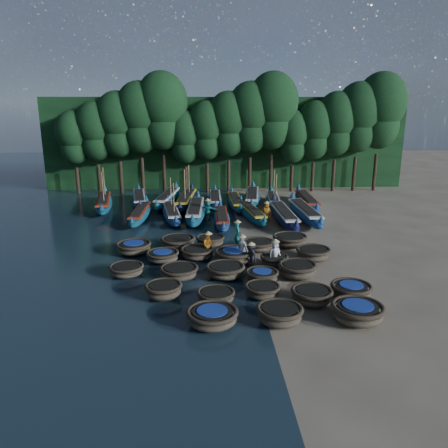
{
  "coord_description": "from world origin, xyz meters",
  "views": [
    {
      "loc": [
        -2.85,
        -26.69,
        9.51
      ],
      "look_at": [
        -1.31,
        2.47,
        1.3
      ],
      "focal_mm": 35.0,
      "sensor_mm": 36.0,
      "label": 1
    }
  ],
  "objects_px": {
    "long_boat_11": "(167,198)",
    "long_boat_12": "(186,200)",
    "long_boat_2": "(140,214)",
    "coracle_5": "(164,290)",
    "long_boat_17": "(307,201)",
    "fisherman_2": "(208,245)",
    "long_boat_8": "(305,213)",
    "coracle_12": "(225,270)",
    "coracle_22": "(210,240)",
    "long_boat_10": "(139,199)",
    "fisherman_0": "(275,253)",
    "long_boat_15": "(252,197)",
    "coracle_16": "(197,253)",
    "fisherman_6": "(266,211)",
    "long_boat_5": "(222,218)",
    "coracle_14": "(298,269)",
    "coracle_21": "(178,242)",
    "long_boat_14": "(236,202)",
    "long_boat_4": "(196,211)",
    "coracle_8": "(312,295)",
    "fisherman_1": "(237,233)",
    "long_boat_3": "(172,213)",
    "coracle_6": "(216,296)",
    "coracle_13": "(262,276)",
    "coracle_4": "(357,312)",
    "long_boat_9": "(104,203)",
    "fisherman_3": "(251,255)",
    "long_boat_7": "(283,216)",
    "long_boat_16": "(273,201)",
    "coracle_7": "(262,290)",
    "coracle_23": "(259,245)",
    "coracle_20": "(134,247)",
    "coracle_11": "(179,272)",
    "coracle_18": "(274,260)",
    "coracle_19": "(313,253)",
    "long_boat_13": "(215,199)",
    "coracle_10": "(127,270)",
    "coracle_2": "(212,317)",
    "fisherman_5": "(208,210)"
  },
  "relations": [
    {
      "from": "long_boat_17",
      "to": "fisherman_2",
      "type": "bearing_deg",
      "value": -124.02
    },
    {
      "from": "long_boat_11",
      "to": "long_boat_12",
      "type": "distance_m",
      "value": 2.06
    },
    {
      "from": "coracle_4",
      "to": "long_boat_9",
      "type": "height_order",
      "value": "long_boat_9"
    },
    {
      "from": "long_boat_15",
      "to": "fisherman_3",
      "type": "xyz_separation_m",
      "value": [
        -2.04,
        -16.87,
        0.21
      ]
    },
    {
      "from": "coracle_11",
      "to": "coracle_18",
      "type": "relative_size",
      "value": 1.15
    },
    {
      "from": "long_boat_10",
      "to": "long_boat_17",
      "type": "height_order",
      "value": "long_boat_17"
    },
    {
      "from": "long_boat_2",
      "to": "coracle_5",
      "type": "bearing_deg",
      "value": -76.33
    },
    {
      "from": "fisherman_3",
      "to": "coracle_8",
      "type": "bearing_deg",
      "value": -4.74
    },
    {
      "from": "coracle_7",
      "to": "coracle_23",
      "type": "distance_m",
      "value": 7.18
    },
    {
      "from": "long_boat_17",
      "to": "long_boat_8",
      "type": "bearing_deg",
      "value": -103.96
    },
    {
      "from": "long_boat_15",
      "to": "coracle_22",
      "type": "bearing_deg",
      "value": -101.15
    },
    {
      "from": "long_boat_8",
      "to": "long_boat_16",
      "type": "relative_size",
      "value": 1.15
    },
    {
      "from": "long_boat_4",
      "to": "long_boat_5",
      "type": "xyz_separation_m",
      "value": [
        2.11,
        -1.94,
        -0.12
      ]
    },
    {
      "from": "coracle_20",
      "to": "fisherman_0",
      "type": "xyz_separation_m",
      "value": [
        8.72,
        -2.73,
        0.44
      ]
    },
    {
      "from": "long_boat_8",
      "to": "long_boat_13",
      "type": "bearing_deg",
      "value": 138.49
    },
    {
      "from": "coracle_12",
      "to": "coracle_22",
      "type": "relative_size",
      "value": 1.37
    },
    {
      "from": "coracle_12",
      "to": "coracle_21",
      "type": "bearing_deg",
      "value": 119.97
    },
    {
      "from": "coracle_16",
      "to": "coracle_13",
      "type": "bearing_deg",
      "value": -47.64
    },
    {
      "from": "coracle_6",
      "to": "coracle_21",
      "type": "relative_size",
      "value": 0.94
    },
    {
      "from": "coracle_16",
      "to": "long_boat_12",
      "type": "relative_size",
      "value": 0.28
    },
    {
      "from": "coracle_21",
      "to": "long_boat_7",
      "type": "bearing_deg",
      "value": 36.88
    },
    {
      "from": "long_boat_2",
      "to": "fisherman_2",
      "type": "xyz_separation_m",
      "value": [
        5.5,
        -9.41,
        0.35
      ]
    },
    {
      "from": "coracle_6",
      "to": "coracle_19",
      "type": "distance_m",
      "value": 8.47
    },
    {
      "from": "long_boat_11",
      "to": "long_boat_13",
      "type": "relative_size",
      "value": 1.11
    },
    {
      "from": "coracle_6",
      "to": "long_boat_4",
      "type": "xyz_separation_m",
      "value": [
        -1.15,
        16.2,
        0.24
      ]
    },
    {
      "from": "long_boat_7",
      "to": "fisherman_3",
      "type": "height_order",
      "value": "fisherman_3"
    },
    {
      "from": "coracle_10",
      "to": "long_boat_15",
      "type": "xyz_separation_m",
      "value": [
        9.19,
        17.8,
        0.21
      ]
    },
    {
      "from": "coracle_14",
      "to": "long_boat_7",
      "type": "height_order",
      "value": "long_boat_7"
    },
    {
      "from": "coracle_22",
      "to": "long_boat_3",
      "type": "bearing_deg",
      "value": 112.96
    },
    {
      "from": "long_boat_9",
      "to": "coracle_2",
      "type": "bearing_deg",
      "value": -76.76
    },
    {
      "from": "coracle_7",
      "to": "long_boat_9",
      "type": "relative_size",
      "value": 0.26
    },
    {
      "from": "coracle_14",
      "to": "long_boat_15",
      "type": "height_order",
      "value": "long_boat_15"
    },
    {
      "from": "coracle_18",
      "to": "fisherman_3",
      "type": "height_order",
      "value": "fisherman_3"
    },
    {
      "from": "coracle_7",
      "to": "long_boat_17",
      "type": "relative_size",
      "value": 0.25
    },
    {
      "from": "coracle_8",
      "to": "fisherman_1",
      "type": "height_order",
      "value": "fisherman_1"
    },
    {
      "from": "coracle_4",
      "to": "coracle_7",
      "type": "xyz_separation_m",
      "value": [
        -3.87,
        2.75,
        -0.1
      ]
    },
    {
      "from": "long_boat_17",
      "to": "long_boat_5",
      "type": "bearing_deg",
      "value": -144.94
    },
    {
      "from": "coracle_10",
      "to": "long_boat_8",
      "type": "bearing_deg",
      "value": 41.94
    },
    {
      "from": "coracle_8",
      "to": "coracle_20",
      "type": "height_order",
      "value": "same"
    },
    {
      "from": "coracle_11",
      "to": "fisherman_5",
      "type": "xyz_separation_m",
      "value": [
        1.8,
        12.33,
        0.51
      ]
    },
    {
      "from": "fisherman_0",
      "to": "long_boat_5",
      "type": "bearing_deg",
      "value": 79.21
    },
    {
      "from": "coracle_14",
      "to": "fisherman_2",
      "type": "xyz_separation_m",
      "value": [
        -4.91,
        3.51,
        0.39
      ]
    },
    {
      "from": "coracle_16",
      "to": "fisherman_6",
      "type": "bearing_deg",
      "value": 56.71
    },
    {
      "from": "coracle_16",
      "to": "long_boat_17",
      "type": "distance_m",
      "value": 16.8
    },
    {
      "from": "coracle_11",
      "to": "coracle_21",
      "type": "distance_m",
      "value": 5.03
    },
    {
      "from": "coracle_12",
      "to": "coracle_22",
      "type": "bearing_deg",
      "value": 97.37
    },
    {
      "from": "coracle_21",
      "to": "long_boat_14",
      "type": "distance_m",
      "value": 12.63
    },
    {
      "from": "long_boat_8",
      "to": "coracle_18",
      "type": "bearing_deg",
      "value": -114.69
    },
    {
      "from": "long_boat_10",
      "to": "fisherman_0",
      "type": "height_order",
      "value": "fisherman_0"
    },
    {
      "from": "long_boat_4",
      "to": "long_boat_7",
      "type": "relative_size",
      "value": 1.03
    }
  ]
}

